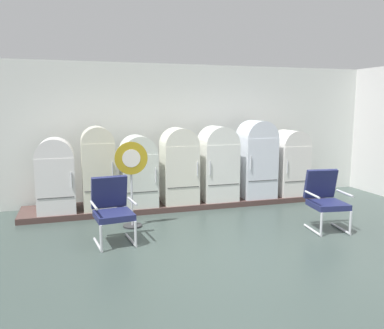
{
  "coord_description": "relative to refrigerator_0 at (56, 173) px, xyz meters",
  "views": [
    {
      "loc": [
        -2.09,
        -4.53,
        2.05
      ],
      "look_at": [
        0.14,
        2.75,
        0.89
      ],
      "focal_mm": 36.51,
      "sensor_mm": 36.0,
      "label": 1
    }
  ],
  "objects": [
    {
      "name": "display_plinth",
      "position": [
        2.42,
        0.12,
        -0.77
      ],
      "size": [
        6.22,
        0.95,
        0.11
      ],
      "primitive_type": "cube",
      "color": "#493430",
      "rests_on": "ground"
    },
    {
      "name": "armchair_left",
      "position": [
        0.85,
        -1.64,
        -0.28
      ],
      "size": [
        0.66,
        0.72,
        0.99
      ],
      "color": "silver",
      "rests_on": "ground"
    },
    {
      "name": "ground",
      "position": [
        2.42,
        -2.9,
        -0.84
      ],
      "size": [
        12.0,
        10.0,
        0.05
      ],
      "primitive_type": "cube",
      "color": "#384641"
    },
    {
      "name": "back_wall",
      "position": [
        2.42,
        0.76,
        0.65
      ],
      "size": [
        11.76,
        0.12,
        2.91
      ],
      "color": "silver",
      "rests_on": "ground"
    },
    {
      "name": "refrigerator_6",
      "position": [
        4.86,
        0.02,
        0.03
      ],
      "size": [
        0.65,
        0.7,
        1.41
      ],
      "color": "white",
      "rests_on": "display_plinth"
    },
    {
      "name": "sign_stand",
      "position": [
        1.24,
        -1.0,
        -0.04
      ],
      "size": [
        0.55,
        0.32,
        1.46
      ],
      "color": "#2D2D30",
      "rests_on": "ground"
    },
    {
      "name": "refrigerator_5",
      "position": [
        4.04,
        0.01,
        0.15
      ],
      "size": [
        0.7,
        0.68,
        1.63
      ],
      "color": "white",
      "rests_on": "display_plinth"
    },
    {
      "name": "refrigerator_1",
      "position": [
        0.76,
        0.01,
        0.12
      ],
      "size": [
        0.59,
        0.67,
        1.56
      ],
      "color": "silver",
      "rests_on": "display_plinth"
    },
    {
      "name": "refrigerator_4",
      "position": [
        3.17,
        0.02,
        0.09
      ],
      "size": [
        0.71,
        0.7,
        1.52
      ],
      "color": "white",
      "rests_on": "display_plinth"
    },
    {
      "name": "refrigerator_2",
      "position": [
        1.52,
        0.03,
        0.01
      ],
      "size": [
        0.67,
        0.71,
        1.37
      ],
      "color": "silver",
      "rests_on": "display_plinth"
    },
    {
      "name": "armchair_right",
      "position": [
        4.3,
        -2.04,
        -0.28
      ],
      "size": [
        0.67,
        0.72,
        0.99
      ],
      "color": "silver",
      "rests_on": "ground"
    },
    {
      "name": "refrigerator_3",
      "position": [
        2.34,
        -0.01,
        0.08
      ],
      "size": [
        0.68,
        0.63,
        1.5
      ],
      "color": "silver",
      "rests_on": "display_plinth"
    },
    {
      "name": "refrigerator_0",
      "position": [
        0.0,
        0.0,
        0.0
      ],
      "size": [
        0.67,
        0.65,
        1.36
      ],
      "color": "white",
      "rests_on": "display_plinth"
    }
  ]
}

